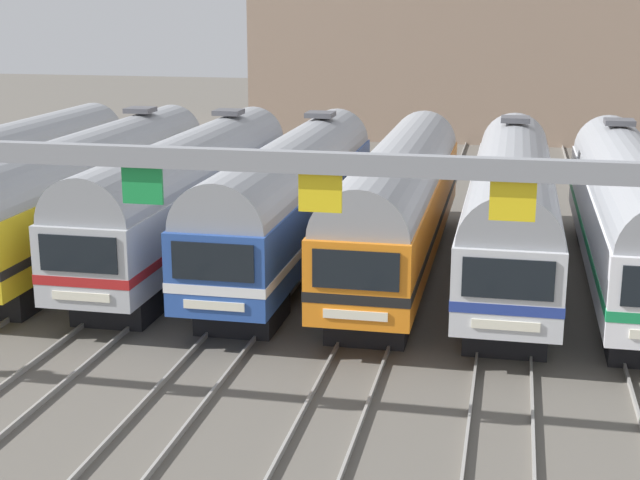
% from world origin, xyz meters
% --- Properties ---
extents(ground_plane, '(160.00, 160.00, 0.00)m').
position_xyz_m(ground_plane, '(0.00, 0.00, 0.00)').
color(ground_plane, '#5B564F').
extents(track_bed, '(24.60, 70.00, 0.15)m').
position_xyz_m(track_bed, '(0.00, 17.00, 0.07)').
color(track_bed, gray).
rests_on(track_bed, ground).
extents(commuter_train_yellow, '(2.88, 18.06, 5.05)m').
position_xyz_m(commuter_train_yellow, '(-7.70, -0.00, 2.69)').
color(commuter_train_yellow, gold).
rests_on(commuter_train_yellow, ground).
extents(commuter_train_stainless, '(2.88, 18.06, 5.05)m').
position_xyz_m(commuter_train_stainless, '(-3.85, -0.00, 2.69)').
color(commuter_train_stainless, '#B2B5BA').
rests_on(commuter_train_stainless, ground).
extents(commuter_train_blue, '(2.88, 18.06, 5.05)m').
position_xyz_m(commuter_train_blue, '(0.00, -0.00, 2.69)').
color(commuter_train_blue, '#284C9E').
rests_on(commuter_train_blue, ground).
extents(commuter_train_orange, '(2.88, 18.06, 4.77)m').
position_xyz_m(commuter_train_orange, '(3.85, -0.01, 2.69)').
color(commuter_train_orange, orange).
rests_on(commuter_train_orange, ground).
extents(commuter_train_silver, '(2.88, 18.06, 5.05)m').
position_xyz_m(commuter_train_silver, '(7.70, -0.00, 2.69)').
color(commuter_train_silver, silver).
rests_on(commuter_train_silver, ground).
extents(commuter_train_white, '(2.88, 18.06, 5.05)m').
position_xyz_m(commuter_train_white, '(11.55, -0.00, 2.69)').
color(commuter_train_white, white).
rests_on(commuter_train_white, ground).
extents(catenary_gantry, '(28.34, 0.44, 6.97)m').
position_xyz_m(catenary_gantry, '(0.00, -13.50, 5.41)').
color(catenary_gantry, gray).
rests_on(catenary_gantry, ground).
extents(maintenance_building, '(29.64, 10.00, 10.10)m').
position_xyz_m(maintenance_building, '(4.36, 35.88, 5.05)').
color(maintenance_building, gray).
rests_on(maintenance_building, ground).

